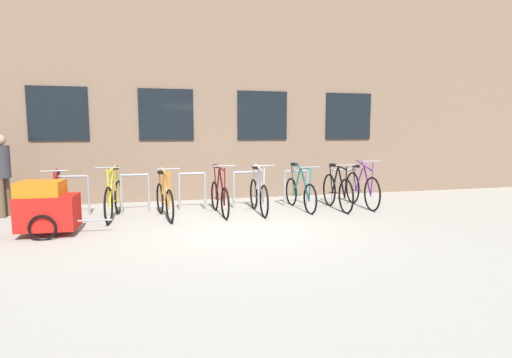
{
  "coord_description": "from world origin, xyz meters",
  "views": [
    {
      "loc": [
        -1.43,
        -6.84,
        1.72
      ],
      "look_at": [
        0.64,
        1.6,
        0.68
      ],
      "focal_mm": 28.13,
      "sensor_mm": 36.0,
      "label": 1
    }
  ],
  "objects_px": {
    "bicycle_black": "(337,191)",
    "bicycle_yellow": "(114,199)",
    "bicycle_orange": "(165,199)",
    "bicycle_teal": "(300,192)",
    "bicycle_purple": "(362,189)",
    "bike_trailer": "(47,207)",
    "bicycle_maroon": "(220,196)",
    "bicycle_red": "(57,201)",
    "person_by_bench": "(2,170)",
    "bicycle_silver": "(259,195)"
  },
  "relations": [
    {
      "from": "bicycle_red",
      "to": "person_by_bench",
      "type": "relative_size",
      "value": 1.02
    },
    {
      "from": "bicycle_yellow",
      "to": "person_by_bench",
      "type": "bearing_deg",
      "value": 162.5
    },
    {
      "from": "bicycle_maroon",
      "to": "bicycle_red",
      "type": "bearing_deg",
      "value": 179.13
    },
    {
      "from": "person_by_bench",
      "to": "bicycle_black",
      "type": "bearing_deg",
      "value": -6.87
    },
    {
      "from": "bicycle_teal",
      "to": "bicycle_black",
      "type": "bearing_deg",
      "value": -11.56
    },
    {
      "from": "bicycle_black",
      "to": "bicycle_purple",
      "type": "distance_m",
      "value": 0.7
    },
    {
      "from": "bicycle_maroon",
      "to": "bicycle_yellow",
      "type": "distance_m",
      "value": 2.1
    },
    {
      "from": "bicycle_purple",
      "to": "bicycle_black",
      "type": "bearing_deg",
      "value": -167.73
    },
    {
      "from": "bicycle_black",
      "to": "bicycle_red",
      "type": "bearing_deg",
      "value": 179.08
    },
    {
      "from": "bicycle_teal",
      "to": "bicycle_silver",
      "type": "bearing_deg",
      "value": -172.15
    },
    {
      "from": "bike_trailer",
      "to": "bicycle_purple",
      "type": "bearing_deg",
      "value": 10.06
    },
    {
      "from": "bicycle_teal",
      "to": "bicycle_silver",
      "type": "relative_size",
      "value": 1.03
    },
    {
      "from": "bicycle_orange",
      "to": "bicycle_purple",
      "type": "relative_size",
      "value": 0.91
    },
    {
      "from": "bicycle_yellow",
      "to": "bike_trailer",
      "type": "distance_m",
      "value": 1.46
    },
    {
      "from": "bicycle_yellow",
      "to": "bicycle_red",
      "type": "bearing_deg",
      "value": -176.83
    },
    {
      "from": "bike_trailer",
      "to": "bicycle_red",
      "type": "bearing_deg",
      "value": 94.05
    },
    {
      "from": "bicycle_orange",
      "to": "bike_trailer",
      "type": "xyz_separation_m",
      "value": [
        -1.91,
        -0.95,
        0.1
      ]
    },
    {
      "from": "bicycle_maroon",
      "to": "bicycle_purple",
      "type": "relative_size",
      "value": 0.92
    },
    {
      "from": "bicycle_teal",
      "to": "person_by_bench",
      "type": "height_order",
      "value": "person_by_bench"
    },
    {
      "from": "bicycle_black",
      "to": "bicycle_yellow",
      "type": "height_order",
      "value": "bicycle_yellow"
    },
    {
      "from": "bicycle_red",
      "to": "bicycle_purple",
      "type": "distance_m",
      "value": 6.42
    },
    {
      "from": "bicycle_orange",
      "to": "bicycle_silver",
      "type": "bearing_deg",
      "value": 1.62
    },
    {
      "from": "bicycle_yellow",
      "to": "bike_trailer",
      "type": "relative_size",
      "value": 1.18
    },
    {
      "from": "bicycle_teal",
      "to": "bicycle_purple",
      "type": "relative_size",
      "value": 0.97
    },
    {
      "from": "bicycle_teal",
      "to": "bicycle_silver",
      "type": "distance_m",
      "value": 0.99
    },
    {
      "from": "bicycle_silver",
      "to": "bicycle_purple",
      "type": "height_order",
      "value": "bicycle_purple"
    },
    {
      "from": "bicycle_red",
      "to": "bicycle_silver",
      "type": "xyz_separation_m",
      "value": [
        3.94,
        -0.06,
        -0.01
      ]
    },
    {
      "from": "bicycle_red",
      "to": "bicycle_yellow",
      "type": "distance_m",
      "value": 1.01
    },
    {
      "from": "bicycle_yellow",
      "to": "bicycle_teal",
      "type": "bearing_deg",
      "value": 0.27
    },
    {
      "from": "bicycle_yellow",
      "to": "bicycle_maroon",
      "type": "bearing_deg",
      "value": -2.81
    },
    {
      "from": "bicycle_silver",
      "to": "person_by_bench",
      "type": "distance_m",
      "value": 5.19
    },
    {
      "from": "bicycle_orange",
      "to": "bike_trailer",
      "type": "bearing_deg",
      "value": -153.54
    },
    {
      "from": "bicycle_red",
      "to": "bicycle_teal",
      "type": "height_order",
      "value": "bicycle_red"
    },
    {
      "from": "bicycle_teal",
      "to": "bicycle_yellow",
      "type": "height_order",
      "value": "bicycle_yellow"
    },
    {
      "from": "bicycle_orange",
      "to": "bike_trailer",
      "type": "distance_m",
      "value": 2.14
    },
    {
      "from": "bicycle_maroon",
      "to": "bicycle_purple",
      "type": "height_order",
      "value": "bicycle_purple"
    },
    {
      "from": "bicycle_purple",
      "to": "bike_trailer",
      "type": "xyz_separation_m",
      "value": [
        -6.34,
        -1.12,
        0.07
      ]
    },
    {
      "from": "bicycle_red",
      "to": "person_by_bench",
      "type": "distance_m",
      "value": 1.48
    },
    {
      "from": "bicycle_orange",
      "to": "bicycle_teal",
      "type": "height_order",
      "value": "bicycle_orange"
    },
    {
      "from": "bike_trailer",
      "to": "bicycle_orange",
      "type": "bearing_deg",
      "value": 26.46
    },
    {
      "from": "bicycle_red",
      "to": "bicycle_yellow",
      "type": "relative_size",
      "value": 0.98
    },
    {
      "from": "bicycle_maroon",
      "to": "bicycle_silver",
      "type": "relative_size",
      "value": 0.98
    },
    {
      "from": "bicycle_black",
      "to": "bike_trailer",
      "type": "xyz_separation_m",
      "value": [
        -5.66,
        -0.98,
        0.07
      ]
    },
    {
      "from": "bicycle_red",
      "to": "bike_trailer",
      "type": "distance_m",
      "value": 1.07
    },
    {
      "from": "bicycle_yellow",
      "to": "bicycle_purple",
      "type": "bearing_deg",
      "value": 0.01
    },
    {
      "from": "bicycle_silver",
      "to": "bicycle_purple",
      "type": "bearing_deg",
      "value": 2.73
    },
    {
      "from": "bicycle_black",
      "to": "bicycle_teal",
      "type": "bearing_deg",
      "value": 168.44
    },
    {
      "from": "bicycle_teal",
      "to": "bike_trailer",
      "type": "height_order",
      "value": "bicycle_teal"
    },
    {
      "from": "bicycle_teal",
      "to": "bike_trailer",
      "type": "xyz_separation_m",
      "value": [
        -4.85,
        -1.14,
        0.1
      ]
    },
    {
      "from": "bicycle_silver",
      "to": "person_by_bench",
      "type": "xyz_separation_m",
      "value": [
        -5.09,
        0.8,
        0.57
      ]
    }
  ]
}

